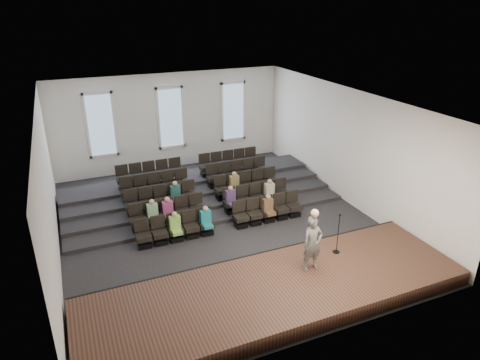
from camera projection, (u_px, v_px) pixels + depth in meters
name	position (u px, v px, depth m)	size (l,w,h in m)	color
ground	(219.00, 223.00, 17.32)	(14.00, 14.00, 0.00)	black
ceiling	(216.00, 101.00, 15.36)	(12.00, 14.00, 0.02)	white
wall_back	(171.00, 121.00, 22.28)	(12.00, 0.04, 5.00)	white
wall_front	(317.00, 262.00, 10.40)	(12.00, 0.04, 5.00)	white
wall_left	(47.00, 192.00, 14.17)	(0.04, 14.00, 5.00)	white
wall_right	(348.00, 146.00, 18.51)	(0.04, 14.00, 5.00)	white
stage	(277.00, 291.00, 12.90)	(11.80, 3.60, 0.50)	#4F2F21
stage_lip	(253.00, 261.00, 14.40)	(11.80, 0.06, 0.52)	black
risers	(195.00, 189.00, 19.93)	(11.80, 4.80, 0.60)	black
seating_rows	(206.00, 194.00, 18.36)	(6.80, 4.70, 1.67)	black
windows	(171.00, 118.00, 22.15)	(8.44, 0.10, 3.24)	white
audience	(210.00, 203.00, 17.21)	(5.45, 2.64, 1.10)	#8AC34E
speaker	(312.00, 244.00, 13.25)	(0.66, 0.43, 1.80)	#605E5B
mic_stand	(337.00, 241.00, 14.28)	(0.24, 0.24, 1.44)	black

